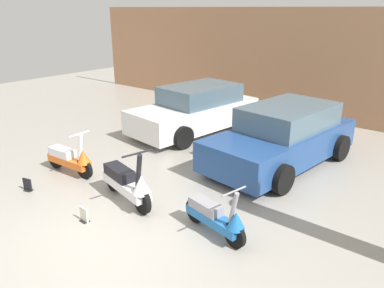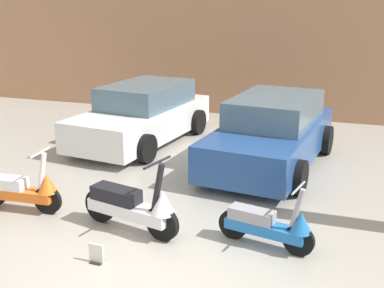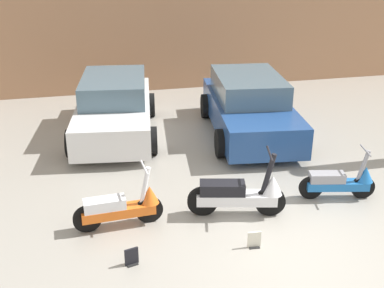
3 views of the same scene
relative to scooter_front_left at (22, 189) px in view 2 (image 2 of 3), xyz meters
name	(u,v)px [view 2 (image 2 of 3)]	position (x,y,z in m)	size (l,w,h in m)	color
ground_plane	(136,277)	(2.45, -1.16, -0.35)	(28.00, 28.00, 0.00)	#9E998E
wall_back	(267,54)	(2.45, 7.46, 1.37)	(19.60, 0.12, 3.45)	tan
scooter_front_left	(22,189)	(0.00, 0.00, 0.00)	(1.43, 0.52, 1.00)	black
scooter_front_right	(133,205)	(1.93, -0.10, 0.05)	(1.60, 0.70, 1.13)	black
scooter_front_center	(269,225)	(3.83, 0.05, -0.02)	(1.33, 0.56, 0.94)	black
car_rear_left	(143,115)	(0.21, 4.09, 0.28)	(2.28, 4.09, 1.33)	white
car_rear_center	(272,133)	(3.28, 3.42, 0.29)	(2.29, 4.16, 1.36)	navy
placard_near_right_scooter	(96,254)	(1.85, -1.02, -0.24)	(0.20, 0.13, 0.26)	black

